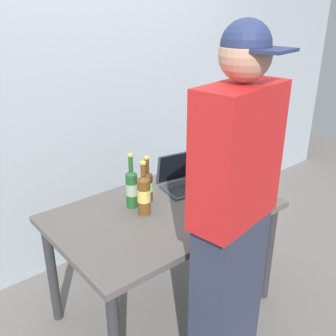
{
  "coord_description": "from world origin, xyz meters",
  "views": [
    {
      "loc": [
        -1.23,
        -1.53,
        1.84
      ],
      "look_at": [
        0.03,
        0.0,
        0.98
      ],
      "focal_mm": 41.14,
      "sensor_mm": 36.0,
      "label": 1
    }
  ],
  "objects": [
    {
      "name": "laptop",
      "position": [
        0.31,
        0.15,
        0.78
      ],
      "size": [
        0.38,
        0.31,
        0.21
      ],
      "color": "#383D4C",
      "rests_on": "desk"
    },
    {
      "name": "desk",
      "position": [
        0.0,
        0.0,
        0.64
      ],
      "size": [
        1.28,
        0.82,
        0.73
      ],
      "color": "#56514C",
      "rests_on": "ground"
    },
    {
      "name": "coffee_mug",
      "position": [
        0.47,
        0.32,
        0.77
      ],
      "size": [
        0.12,
        0.09,
        0.08
      ],
      "color": "#BF4C33",
      "rests_on": "desk"
    },
    {
      "name": "beer_bottle_dark",
      "position": [
        -0.12,
        0.03,
        0.86
      ],
      "size": [
        0.08,
        0.08,
        0.32
      ],
      "color": "brown",
      "rests_on": "desk"
    },
    {
      "name": "ground_plane",
      "position": [
        0.0,
        0.0,
        0.0
      ],
      "size": [
        8.0,
        8.0,
        0.0
      ],
      "primitive_type": "plane",
      "color": "slate",
      "rests_on": "ground"
    },
    {
      "name": "beer_bottle_green",
      "position": [
        -0.01,
        0.14,
        0.84
      ],
      "size": [
        0.07,
        0.07,
        0.28
      ],
      "color": "#472B14",
      "rests_on": "desk"
    },
    {
      "name": "back_wall",
      "position": [
        0.0,
        0.89,
        1.3
      ],
      "size": [
        6.0,
        0.1,
        2.6
      ],
      "primitive_type": "cube",
      "color": "#99A3AD",
      "rests_on": "ground"
    },
    {
      "name": "beer_bottle_amber",
      "position": [
        -0.12,
        0.14,
        0.85
      ],
      "size": [
        0.07,
        0.07,
        0.33
      ],
      "color": "#1E5123",
      "rests_on": "desk"
    },
    {
      "name": "person_figure",
      "position": [
        -0.09,
        -0.59,
        0.92
      ],
      "size": [
        0.45,
        0.31,
        1.79
      ],
      "color": "#2D3347",
      "rests_on": "ground"
    }
  ]
}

